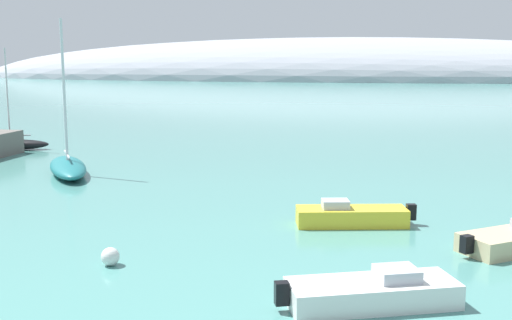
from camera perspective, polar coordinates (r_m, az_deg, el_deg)
distant_ridge at (r=244.71m, az=7.33°, el=7.35°), size 293.72×78.38×31.45m
sailboat_teal_near_shore at (r=44.81m, az=-16.78°, el=-0.53°), size 6.49×8.38×10.52m
sailboat_black_mid_mooring at (r=58.61m, az=-21.46°, el=1.38°), size 6.78×3.24×8.78m
motorboat_yellow_foreground at (r=30.36m, az=8.68°, el=-5.04°), size 5.78×2.77×1.24m
motorboat_white_alongside_breakwater at (r=20.97m, az=10.57°, el=-11.74°), size 5.96×3.80×1.22m
mooring_buoy_white at (r=25.01m, az=-13.13°, el=-8.57°), size 0.71×0.71×0.71m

